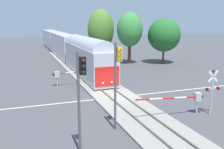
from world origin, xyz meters
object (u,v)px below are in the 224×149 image
(traffic_signal_median, at_px, (117,73))
(traffic_signal_near_left, at_px, (81,87))
(commuter_train, at_px, (64,45))
(elm_centre_background, at_px, (101,30))
(crossing_gate_near, at_px, (190,98))
(crossing_signal_mast, at_px, (212,87))
(maple_right_background, at_px, (164,35))
(oak_far_right, at_px, (130,30))
(crossing_gate_far, at_px, (62,74))

(traffic_signal_median, distance_m, traffic_signal_near_left, 3.90)
(commuter_train, xyz_separation_m, elm_centre_background, (6.17, -6.50, 3.24))
(crossing_gate_near, bearing_deg, commuter_train, 96.29)
(commuter_train, bearing_deg, elm_centre_background, -46.48)
(crossing_signal_mast, distance_m, maple_right_background, 26.37)
(crossing_signal_mast, bearing_deg, oak_far_right, 81.04)
(crossing_signal_mast, bearing_deg, traffic_signal_median, -179.61)
(crossing_gate_near, bearing_deg, crossing_signal_mast, -19.15)
(commuter_train, relative_size, traffic_signal_median, 9.88)
(crossing_gate_near, xyz_separation_m, crossing_signal_mast, (1.66, -0.58, 0.88))
(commuter_train, relative_size, oak_far_right, 6.65)
(oak_far_right, bearing_deg, crossing_gate_far, -138.96)
(crossing_gate_near, distance_m, traffic_signal_median, 7.19)
(traffic_signal_near_left, distance_m, elm_centre_background, 35.87)
(crossing_gate_near, relative_size, elm_centre_background, 0.62)
(crossing_gate_near, xyz_separation_m, elm_centre_background, (2.07, 30.80, 4.55))
(oak_far_right, relative_size, maple_right_background, 1.13)
(elm_centre_background, distance_m, oak_far_right, 6.56)
(commuter_train, bearing_deg, crossing_signal_mast, -81.34)
(elm_centre_background, bearing_deg, maple_right_background, -36.51)
(crossing_gate_near, height_order, crossing_gate_far, crossing_gate_far)
(crossing_signal_mast, xyz_separation_m, traffic_signal_median, (-8.30, -0.06, 1.79))
(traffic_signal_median, xyz_separation_m, elm_centre_background, (8.71, 31.44, 1.87))
(traffic_signal_median, height_order, oak_far_right, oak_far_right)
(elm_centre_background, xyz_separation_m, maple_right_background, (9.70, -7.18, -0.85))
(traffic_signal_near_left, bearing_deg, elm_centre_background, 70.77)
(crossing_signal_mast, height_order, oak_far_right, oak_far_right)
(commuter_train, xyz_separation_m, crossing_gate_near, (4.11, -37.31, -1.30))
(traffic_signal_near_left, bearing_deg, crossing_gate_far, 85.03)
(commuter_train, xyz_separation_m, traffic_signal_median, (-2.53, -37.94, 1.37))
(crossing_signal_mast, relative_size, oak_far_right, 0.41)
(traffic_signal_median, distance_m, elm_centre_background, 32.67)
(traffic_signal_median, height_order, traffic_signal_near_left, traffic_signal_median)
(crossing_gate_far, distance_m, traffic_signal_median, 14.11)
(crossing_gate_far, xyz_separation_m, maple_right_background, (20.09, 10.50, 3.69))
(crossing_signal_mast, relative_size, crossing_gate_far, 0.66)
(crossing_gate_near, height_order, traffic_signal_near_left, traffic_signal_near_left)
(traffic_signal_near_left, relative_size, elm_centre_background, 0.60)
(crossing_gate_far, height_order, maple_right_background, maple_right_background)
(crossing_gate_far, relative_size, maple_right_background, 0.71)
(crossing_signal_mast, height_order, traffic_signal_median, traffic_signal_median)
(traffic_signal_median, distance_m, maple_right_background, 30.46)
(crossing_gate_far, distance_m, maple_right_background, 22.97)
(commuter_train, relative_size, maple_right_background, 7.49)
(traffic_signal_median, xyz_separation_m, traffic_signal_near_left, (-3.09, -2.38, -0.13))
(crossing_gate_near, height_order, traffic_signal_median, traffic_signal_median)
(crossing_signal_mast, relative_size, maple_right_background, 0.47)
(commuter_train, height_order, crossing_gate_near, commuter_train)
(crossing_gate_near, distance_m, oak_far_right, 26.43)
(commuter_train, xyz_separation_m, crossing_signal_mast, (5.77, -37.88, -0.42))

